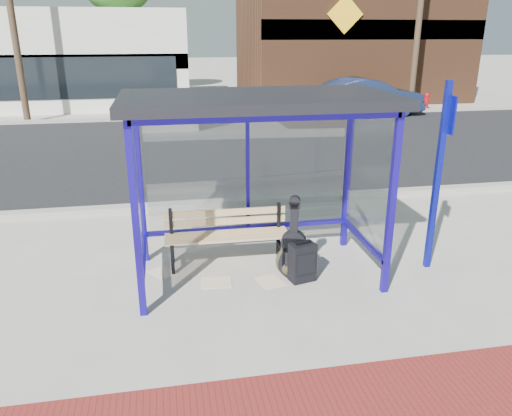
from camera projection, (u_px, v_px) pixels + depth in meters
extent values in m
plane|color=#B2ADA0|center=(257.00, 274.00, 6.81)|extent=(120.00, 120.00, 0.00)
cube|color=maroon|center=(312.00, 407.00, 4.40)|extent=(60.00, 1.00, 0.01)
cube|color=gray|center=(229.00, 203.00, 9.48)|extent=(60.00, 0.25, 0.12)
cube|color=black|center=(205.00, 148.00, 14.22)|extent=(60.00, 10.00, 0.00)
cube|color=gray|center=(193.00, 117.00, 18.93)|extent=(60.00, 0.25, 0.12)
cube|color=#B2ADA0|center=(190.00, 111.00, 20.70)|extent=(60.00, 4.00, 0.01)
cube|color=#1A0D99|center=(136.00, 223.00, 5.47)|extent=(0.08, 0.08, 2.30)
cube|color=#1A0D99|center=(391.00, 206.00, 5.99)|extent=(0.08, 0.08, 2.30)
cube|color=#1A0D99|center=(140.00, 184.00, 6.86)|extent=(0.08, 0.08, 2.30)
cube|color=#1A0D99|center=(347.00, 173.00, 7.38)|extent=(0.08, 0.08, 2.30)
cube|color=#1A0D99|center=(247.00, 100.00, 6.75)|extent=(3.00, 0.08, 0.08)
cube|color=#1A0D99|center=(270.00, 117.00, 5.36)|extent=(3.00, 0.08, 0.08)
cube|color=#1A0D99|center=(131.00, 111.00, 5.79)|extent=(0.08, 1.50, 0.08)
cube|color=#1A0D99|center=(374.00, 104.00, 6.31)|extent=(0.08, 1.50, 0.08)
cube|color=#1A0D99|center=(248.00, 227.00, 7.37)|extent=(3.00, 0.08, 0.06)
cube|color=#1A0D99|center=(143.00, 256.00, 6.42)|extent=(0.08, 1.50, 0.06)
cube|color=#1A0D99|center=(363.00, 240.00, 6.93)|extent=(0.08, 1.50, 0.06)
cube|color=#1A0D99|center=(248.00, 165.00, 7.05)|extent=(0.05, 0.05, 1.90)
cube|color=silver|center=(248.00, 168.00, 7.07)|extent=(2.84, 0.01, 1.82)
cube|color=silver|center=(137.00, 189.00, 6.11)|extent=(0.02, 1.34, 1.82)
cube|color=silver|center=(368.00, 177.00, 6.63)|extent=(0.02, 1.34, 1.82)
cube|color=black|center=(257.00, 99.00, 6.02)|extent=(3.30, 1.80, 0.12)
cube|color=#59331E|center=(348.00, 30.00, 24.26)|extent=(10.00, 7.00, 6.40)
cube|color=black|center=(377.00, 30.00, 21.06)|extent=(10.00, 0.10, 0.80)
cube|color=yellow|center=(345.00, 14.00, 20.51)|extent=(1.56, 0.06, 1.56)
cylinder|color=#4C3826|center=(122.00, 44.00, 25.84)|extent=(0.36, 0.36, 5.00)
cylinder|color=#4C3826|center=(401.00, 43.00, 28.51)|extent=(0.36, 0.36, 5.00)
cylinder|color=#4C3826|center=(10.00, 4.00, 16.85)|extent=(0.24, 0.24, 8.00)
cylinder|color=#4C3826|center=(420.00, 8.00, 19.44)|extent=(0.24, 0.24, 8.00)
cube|color=black|center=(173.00, 260.00, 6.75)|extent=(0.05, 0.05, 0.43)
cube|color=black|center=(172.00, 236.00, 7.04)|extent=(0.05, 0.05, 0.82)
cube|color=black|center=(173.00, 254.00, 6.93)|extent=(0.06, 0.39, 0.05)
cube|color=black|center=(284.00, 252.00, 6.99)|extent=(0.05, 0.05, 0.43)
cube|color=black|center=(278.00, 229.00, 7.27)|extent=(0.05, 0.05, 0.82)
cube|color=black|center=(281.00, 246.00, 7.16)|extent=(0.06, 0.39, 0.05)
cube|color=tan|center=(228.00, 240.00, 6.83)|extent=(1.73, 0.12, 0.03)
cube|color=tan|center=(228.00, 237.00, 6.92)|extent=(1.73, 0.12, 0.03)
cube|color=tan|center=(227.00, 234.00, 7.02)|extent=(1.73, 0.12, 0.03)
cube|color=tan|center=(226.00, 232.00, 7.12)|extent=(1.73, 0.12, 0.03)
cube|color=tan|center=(226.00, 221.00, 7.11)|extent=(1.73, 0.06, 0.10)
cube|color=tan|center=(225.00, 212.00, 7.06)|extent=(1.73, 0.06, 0.10)
cylinder|color=black|center=(293.00, 264.00, 6.67)|extent=(0.41, 0.24, 0.40)
cylinder|color=black|center=(294.00, 242.00, 6.57)|extent=(0.35, 0.21, 0.33)
cube|color=black|center=(293.00, 253.00, 6.62)|extent=(0.30, 0.20, 0.47)
cube|color=black|center=(294.00, 220.00, 6.46)|extent=(0.13, 0.12, 0.47)
cube|color=black|center=(295.00, 205.00, 6.39)|extent=(0.16, 0.14, 0.09)
cube|color=black|center=(302.00, 262.00, 6.56)|extent=(0.37, 0.28, 0.52)
cylinder|color=black|center=(294.00, 281.00, 6.59)|extent=(0.09, 0.19, 0.05)
cylinder|color=black|center=(310.00, 277.00, 6.69)|extent=(0.09, 0.19, 0.05)
cube|color=black|center=(303.00, 242.00, 6.46)|extent=(0.21, 0.09, 0.04)
cube|color=black|center=(306.00, 264.00, 6.46)|extent=(0.26, 0.08, 0.28)
ellipsoid|color=#2B2918|center=(287.00, 261.00, 6.77)|extent=(0.34, 0.26, 0.37)
ellipsoid|color=#2B2918|center=(288.00, 268.00, 6.68)|extent=(0.20, 0.15, 0.19)
cube|color=#2B2918|center=(287.00, 249.00, 6.73)|extent=(0.11, 0.05, 0.03)
cube|color=#0D1398|center=(437.00, 179.00, 6.62)|extent=(0.08, 0.08, 2.56)
cube|color=#0D1398|center=(449.00, 114.00, 6.34)|extent=(0.04, 0.32, 0.48)
cube|color=white|center=(162.00, 272.00, 6.86)|extent=(0.42, 0.44, 0.01)
cube|color=white|center=(216.00, 283.00, 6.58)|extent=(0.42, 0.35, 0.01)
cube|color=white|center=(270.00, 282.00, 6.61)|extent=(0.38, 0.44, 0.01)
imported|color=#1B294C|center=(366.00, 97.00, 19.40)|extent=(4.50, 1.89, 1.44)
cylinder|color=#B10C0F|center=(426.00, 103.00, 21.03)|extent=(0.19, 0.19, 0.57)
sphere|color=#B10C0F|center=(427.00, 95.00, 20.92)|extent=(0.21, 0.21, 0.21)
cylinder|color=#B10C0F|center=(426.00, 101.00, 21.00)|extent=(0.31, 0.11, 0.10)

